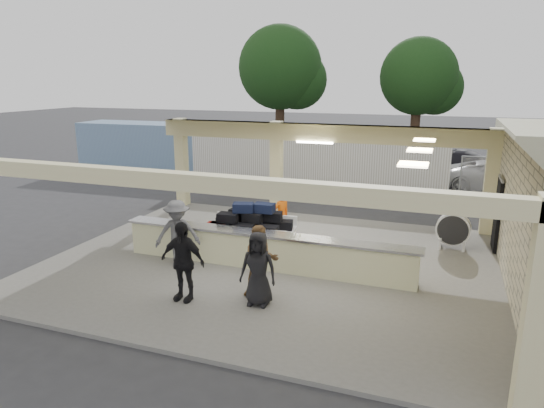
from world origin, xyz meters
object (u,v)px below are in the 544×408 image
at_px(passenger_d, 258,269).
at_px(container_white, 317,160).
at_px(passenger_b, 183,261).
at_px(car_white_a, 501,177).
at_px(luggage_cart, 249,226).
at_px(drum_fan, 453,229).
at_px(container_blue, 165,147).
at_px(baggage_counter, 264,250).
at_px(car_dark, 467,163).
at_px(passenger_a, 261,261).
at_px(baggage_handler, 281,216).
at_px(passenger_c, 178,234).

distance_m(passenger_d, container_white, 12.96).
distance_m(passenger_b, car_white_a, 17.00).
distance_m(luggage_cart, drum_fan, 6.08).
bearing_deg(container_blue, baggage_counter, -50.85).
distance_m(car_white_a, car_dark, 3.70).
bearing_deg(drum_fan, baggage_counter, -139.67).
bearing_deg(car_dark, car_white_a, -151.11).
bearing_deg(passenger_d, passenger_a, 100.63).
bearing_deg(baggage_counter, passenger_b, -113.24).
bearing_deg(drum_fan, container_white, 135.11).
distance_m(baggage_counter, drum_fan, 5.82).
bearing_deg(passenger_a, passenger_d, -101.77).
relative_size(baggage_handler, passenger_c, 0.89).
xyz_separation_m(drum_fan, container_white, (-6.15, 7.35, 0.61)).
xyz_separation_m(baggage_counter, passenger_a, (0.55, -1.66, 0.37)).
height_order(passenger_c, container_white, container_white).
distance_m(container_white, container_blue, 9.32).
distance_m(baggage_counter, passenger_a, 1.79).
distance_m(baggage_counter, passenger_d, 2.22).
bearing_deg(passenger_b, baggage_counter, 68.28).
bearing_deg(passenger_b, car_white_a, 63.93).
bearing_deg(container_white, passenger_a, -81.45).
bearing_deg(drum_fan, passenger_b, -129.87).
height_order(car_dark, container_white, container_white).
bearing_deg(drum_fan, container_blue, 155.40).
distance_m(luggage_cart, container_white, 9.72).
xyz_separation_m(luggage_cart, passenger_d, (1.50, -3.10, 0.06)).
height_order(baggage_counter, car_dark, car_dark).
bearing_deg(passenger_b, drum_fan, 46.46).
distance_m(luggage_cart, container_blue, 14.80).
xyz_separation_m(passenger_c, car_dark, (7.68, 16.75, -0.36)).
relative_size(passenger_a, car_dark, 0.43).
height_order(baggage_counter, container_blue, container_blue).
height_order(baggage_handler, passenger_b, passenger_b).
bearing_deg(passenger_a, baggage_counter, 82.62).
distance_m(luggage_cart, car_dark, 16.32).
height_order(drum_fan, container_white, container_white).
height_order(passenger_d, container_white, container_white).
relative_size(drum_fan, passenger_d, 0.65).
xyz_separation_m(luggage_cart, baggage_handler, (0.58, 1.19, 0.03)).
distance_m(baggage_counter, passenger_c, 2.37).
relative_size(passenger_d, car_dark, 0.43).
distance_m(baggage_counter, car_white_a, 14.34).
bearing_deg(passenger_d, passenger_c, 150.78).
relative_size(passenger_c, car_dark, 0.46).
relative_size(passenger_a, passenger_c, 0.93).
xyz_separation_m(car_white_a, car_dark, (-1.37, 3.44, -0.03)).
distance_m(drum_fan, car_white_a, 9.49).
bearing_deg(car_white_a, container_blue, 90.06).
height_order(drum_fan, baggage_handler, baggage_handler).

